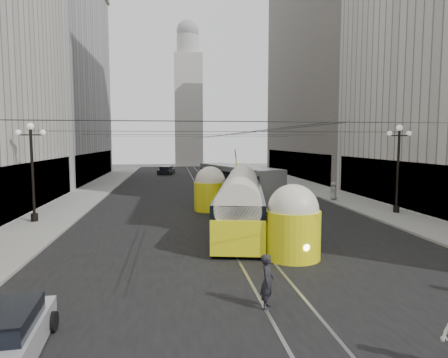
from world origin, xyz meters
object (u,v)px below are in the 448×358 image
object	(u,v)px
pedestrian_crossing_a	(267,281)
city_bus	(238,181)
sedan_silver	(3,337)
streetcar	(241,201)
pedestrian_sidewalk_right	(334,191)

from	to	relation	value
pedestrian_crossing_a	city_bus	bearing A→B (deg)	15.94
sedan_silver	streetcar	bearing A→B (deg)	59.10
pedestrian_sidewalk_right	pedestrian_crossing_a	bearing A→B (deg)	47.54
streetcar	pedestrian_crossing_a	size ratio (longest dim) A/B	8.82
streetcar	pedestrian_crossing_a	world-z (taller)	streetcar
sedan_silver	city_bus	bearing A→B (deg)	68.81
sedan_silver	pedestrian_sidewalk_right	size ratio (longest dim) A/B	2.59
streetcar	sedan_silver	size ratio (longest dim) A/B	3.77
streetcar	pedestrian_sidewalk_right	size ratio (longest dim) A/B	9.77
city_bus	pedestrian_sidewalk_right	world-z (taller)	city_bus
sedan_silver	pedestrian_sidewalk_right	distance (m)	29.82
city_bus	pedestrian_crossing_a	size ratio (longest dim) A/B	7.07
streetcar	pedestrian_sidewalk_right	world-z (taller)	streetcar
city_bus	pedestrian_crossing_a	bearing A→B (deg)	-97.15
pedestrian_crossing_a	pedestrian_sidewalk_right	distance (m)	24.14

